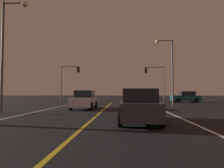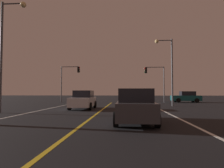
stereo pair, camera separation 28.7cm
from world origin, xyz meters
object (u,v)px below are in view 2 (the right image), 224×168
car_oncoming (83,100)px  street_lamp_left_mid (7,43)px  car_lead_same_lane (135,106)px  street_lamp_right_far (168,63)px  car_crossing_side (186,97)px  traffic_light_near_right (155,76)px  traffic_light_near_left (70,76)px

car_oncoming → street_lamp_left_mid: street_lamp_left_mid is taller
car_lead_same_lane → street_lamp_right_far: (4.30, 12.38, 3.98)m
car_oncoming → car_crossing_side: (13.24, 12.97, 0.00)m
traffic_light_near_right → traffic_light_near_left: bearing=0.0°
traffic_light_near_right → street_lamp_left_mid: bearing=50.1°
car_lead_same_lane → car_oncoming: (-4.37, 8.17, 0.00)m
car_crossing_side → traffic_light_near_right: bearing=12.2°
traffic_light_near_left → street_lamp_left_mid: 15.97m
traffic_light_near_left → street_lamp_right_far: (13.28, -7.69, 0.69)m
car_oncoming → traffic_light_near_right: 14.86m
traffic_light_near_right → traffic_light_near_left: 12.92m
traffic_light_near_right → street_lamp_left_mid: 20.79m
car_crossing_side → street_lamp_left_mid: bearing=43.0°
car_crossing_side → traffic_light_near_right: 5.96m
street_lamp_right_far → traffic_light_near_left: bearing=-30.1°
car_lead_same_lane → street_lamp_right_far: 13.70m
car_lead_same_lane → traffic_light_near_right: size_ratio=0.80×
car_oncoming → traffic_light_near_left: size_ratio=0.77×
street_lamp_left_mid → car_lead_same_lane: bearing=-23.9°
car_oncoming → traffic_light_near_left: bearing=-158.8°
car_oncoming → street_lamp_right_far: size_ratio=0.57×
car_lead_same_lane → traffic_light_near_left: 22.24m
traffic_light_near_right → car_crossing_side: bearing=-167.8°
car_oncoming → traffic_light_near_right: (8.31, 11.90, 3.17)m
car_oncoming → traffic_light_near_right: traffic_light_near_right is taller
car_oncoming → traffic_light_near_left: (-4.61, 11.90, 3.29)m
traffic_light_near_left → traffic_light_near_right: bearing=0.0°
car_oncoming → car_crossing_side: bearing=134.4°
car_lead_same_lane → street_lamp_right_far: bearing=-19.2°
car_lead_same_lane → car_crossing_side: same height
car_crossing_side → traffic_light_near_right: traffic_light_near_right is taller
car_crossing_side → street_lamp_right_far: bearing=62.5°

